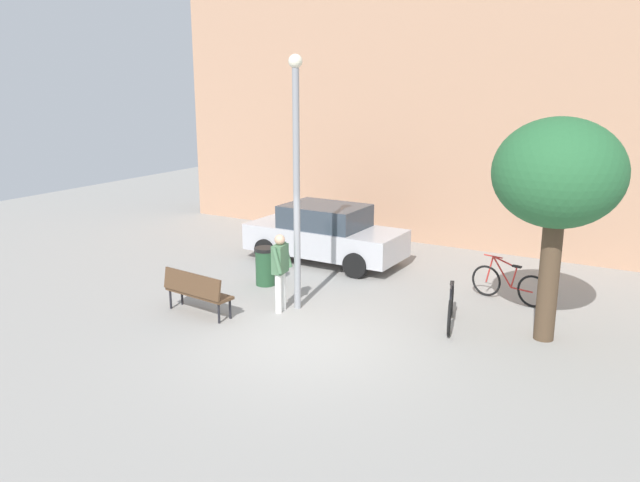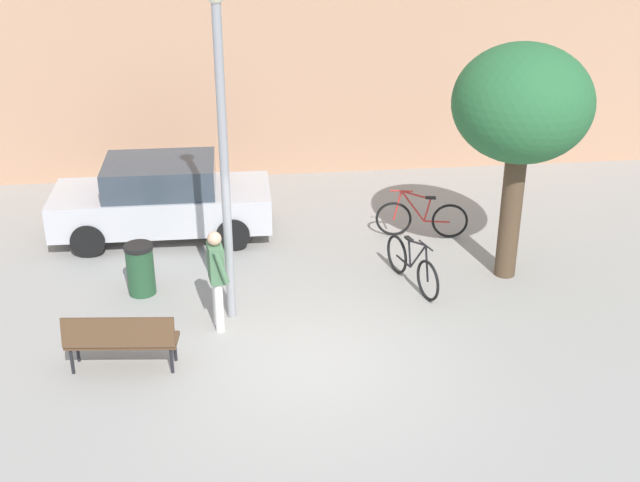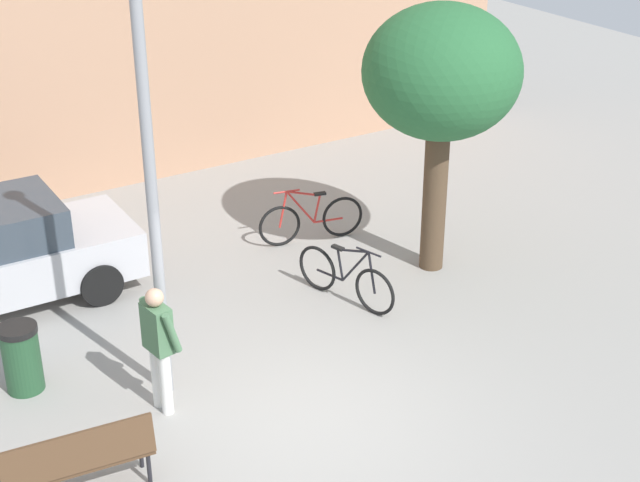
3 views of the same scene
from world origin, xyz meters
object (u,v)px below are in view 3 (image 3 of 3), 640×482
object	(u,v)px
person_by_lamppost	(159,341)
trash_bin	(22,358)
park_bench	(78,458)
bicycle_red	(311,220)
plaza_tree	(442,75)
lamppost	(150,171)
bicycle_black	(346,278)

from	to	relation	value
person_by_lamppost	trash_bin	distance (m)	1.92
trash_bin	person_by_lamppost	bearing A→B (deg)	-44.95
park_bench	bicycle_red	bearing A→B (deg)	37.47
park_bench	plaza_tree	size ratio (longest dim) A/B	0.40
trash_bin	lamppost	bearing A→B (deg)	-32.61
person_by_lamppost	bicycle_red	size ratio (longest dim) A/B	0.94
bicycle_red	person_by_lamppost	bearing A→B (deg)	-142.39
trash_bin	bicycle_black	bearing A→B (deg)	-3.23
person_by_lamppost	trash_bin	xyz separation A→B (m)	(-1.31, 1.31, -0.51)
lamppost	plaza_tree	bearing A→B (deg)	10.79
bicycle_black	plaza_tree	bearing A→B (deg)	7.38
plaza_tree	trash_bin	world-z (taller)	plaza_tree
bicycle_red	trash_bin	distance (m)	5.56
park_bench	trash_bin	bearing A→B (deg)	88.05
plaza_tree	trash_bin	bearing A→B (deg)	179.69
park_bench	trash_bin	world-z (taller)	park_bench
park_bench	trash_bin	xyz separation A→B (m)	(0.08, 2.36, -0.09)
lamppost	bicycle_red	distance (m)	5.32
lamppost	bicycle_red	size ratio (longest dim) A/B	2.94
bicycle_black	trash_bin	size ratio (longest dim) A/B	1.92
plaza_tree	bicycle_black	size ratio (longest dim) A/B	2.37
lamppost	plaza_tree	world-z (taller)	lamppost
plaza_tree	person_by_lamppost	bearing A→B (deg)	-165.95
person_by_lamppost	lamppost	bearing A→B (deg)	59.48
person_by_lamppost	bicycle_red	bearing A→B (deg)	37.61
park_bench	trash_bin	distance (m)	2.37
park_bench	trash_bin	size ratio (longest dim) A/B	1.80
bicycle_black	bicycle_red	distance (m)	2.10
bicycle_black	trash_bin	bearing A→B (deg)	176.77
bicycle_black	lamppost	bearing A→B (deg)	-167.33
park_bench	bicycle_red	world-z (taller)	bicycle_red
plaza_tree	bicycle_red	distance (m)	3.44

